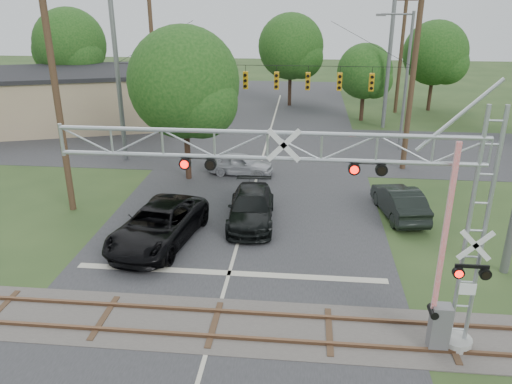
# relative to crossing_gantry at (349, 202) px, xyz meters

# --- Properties ---
(ground) EXTENTS (160.00, 160.00, 0.00)m
(ground) POSITION_rel_crossing_gantry_xyz_m (-4.30, -1.63, -5.04)
(ground) COLOR #29401D
(ground) RESTS_ON ground
(road_main) EXTENTS (14.00, 90.00, 0.02)m
(road_main) POSITION_rel_crossing_gantry_xyz_m (-4.30, 8.37, -5.03)
(road_main) COLOR #2D2D30
(road_main) RESTS_ON ground
(road_cross) EXTENTS (90.00, 12.00, 0.02)m
(road_cross) POSITION_rel_crossing_gantry_xyz_m (-4.30, 22.37, -5.03)
(road_cross) COLOR #2D2D30
(road_cross) RESTS_ON ground
(railroad_track) EXTENTS (90.00, 3.20, 0.17)m
(railroad_track) POSITION_rel_crossing_gantry_xyz_m (-4.30, 0.37, -5.01)
(railroad_track) COLOR #433D3A
(railroad_track) RESTS_ON ground
(crossing_gantry) EXTENTS (13.17, 1.03, 8.04)m
(crossing_gantry) POSITION_rel_crossing_gantry_xyz_m (0.00, 0.00, 0.00)
(crossing_gantry) COLOR #989893
(crossing_gantry) RESTS_ON ground
(traffic_signal_span) EXTENTS (19.34, 0.36, 11.50)m
(traffic_signal_span) POSITION_rel_crossing_gantry_xyz_m (-3.45, 18.37, 0.70)
(traffic_signal_span) COLOR slate
(traffic_signal_span) RESTS_ON ground
(pickup_black) EXTENTS (3.98, 6.81, 1.78)m
(pickup_black) POSITION_rel_crossing_gantry_xyz_m (-7.97, 6.31, -4.15)
(pickup_black) COLOR black
(pickup_black) RESTS_ON ground
(car_dark) EXTENTS (2.50, 5.60, 1.59)m
(car_dark) POSITION_rel_crossing_gantry_xyz_m (-3.93, 9.01, -4.24)
(car_dark) COLOR black
(car_dark) RESTS_ON ground
(sedan_silver) EXTENTS (4.33, 2.15, 1.42)m
(sedan_silver) POSITION_rel_crossing_gantry_xyz_m (-5.41, 16.16, -4.33)
(sedan_silver) COLOR #ADAEB5
(sedan_silver) RESTS_ON ground
(suv_dark) EXTENTS (2.48, 5.07, 1.60)m
(suv_dark) POSITION_rel_crossing_gantry_xyz_m (3.66, 10.57, -4.24)
(suv_dark) COLOR black
(suv_dark) RESTS_ON ground
(commercial_building) EXTENTS (22.36, 16.14, 4.71)m
(commercial_building) POSITION_rel_crossing_gantry_xyz_m (-22.09, 27.98, -2.67)
(commercial_building) COLOR tan
(commercial_building) RESTS_ON ground
(streetlight) EXTENTS (2.61, 0.27, 9.78)m
(streetlight) POSITION_rel_crossing_gantry_xyz_m (5.50, 22.81, 0.43)
(streetlight) COLOR slate
(streetlight) RESTS_ON ground
(utility_poles) EXTENTS (23.62, 30.81, 13.54)m
(utility_poles) POSITION_rel_crossing_gantry_xyz_m (-1.51, 20.98, 1.05)
(utility_poles) COLOR #42301E
(utility_poles) RESTS_ON ground
(treeline) EXTENTS (51.95, 31.12, 9.78)m
(treeline) POSITION_rel_crossing_gantry_xyz_m (-7.22, 31.81, 0.57)
(treeline) COLOR #352218
(treeline) RESTS_ON ground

